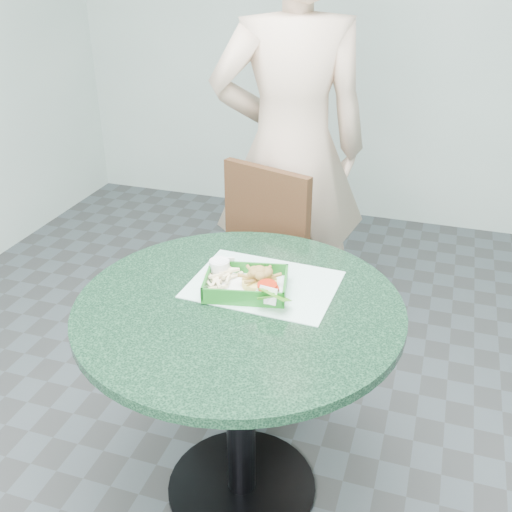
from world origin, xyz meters
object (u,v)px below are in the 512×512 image
(crab_sandwich, at_px, (260,283))
(sauce_ramekin, at_px, (225,268))
(food_basket, at_px, (246,292))
(dining_chair, at_px, (259,269))
(cafe_table, at_px, (240,355))
(diner_person, at_px, (292,103))

(crab_sandwich, bearing_deg, sauce_ramekin, 158.67)
(food_basket, relative_size, sauce_ramekin, 3.82)
(dining_chair, relative_size, crab_sandwich, 8.70)
(crab_sandwich, bearing_deg, cafe_table, -115.25)
(cafe_table, height_order, dining_chair, dining_chair)
(diner_person, bearing_deg, sauce_ramekin, 68.12)
(cafe_table, bearing_deg, crab_sandwich, 64.75)
(crab_sandwich, relative_size, sauce_ramekin, 1.68)
(sauce_ramekin, bearing_deg, food_basket, -35.32)
(dining_chair, distance_m, food_basket, 0.61)
(diner_person, height_order, sauce_ramekin, diner_person)
(dining_chair, height_order, crab_sandwich, dining_chair)
(diner_person, bearing_deg, dining_chair, 62.29)
(crab_sandwich, bearing_deg, diner_person, 99.39)
(food_basket, height_order, sauce_ramekin, sauce_ramekin)
(cafe_table, xyz_separation_m, dining_chair, (-0.14, 0.62, -0.05))
(cafe_table, relative_size, crab_sandwich, 9.05)
(diner_person, bearing_deg, cafe_table, 73.40)
(food_basket, distance_m, crab_sandwich, 0.05)
(diner_person, relative_size, food_basket, 9.25)
(food_basket, bearing_deg, cafe_table, -88.95)
(dining_chair, distance_m, crab_sandwich, 0.62)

